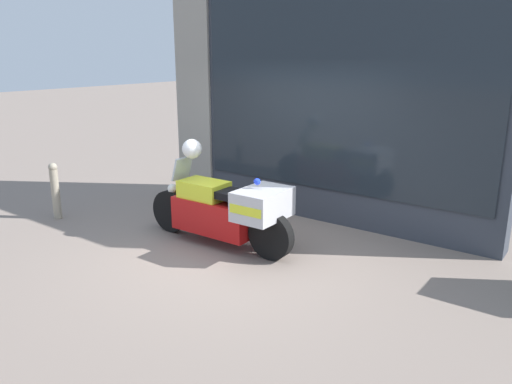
# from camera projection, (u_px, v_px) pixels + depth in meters

# --- Properties ---
(ground_plane) EXTENTS (60.00, 60.00, 0.00)m
(ground_plane) POSITION_uv_depth(u_px,v_px,m) (242.00, 253.00, 6.68)
(ground_plane) COLOR gray
(shop_building) EXTENTS (5.73, 0.55, 3.91)m
(shop_building) POSITION_uv_depth(u_px,v_px,m) (300.00, 94.00, 7.91)
(shop_building) COLOR #333842
(shop_building) RESTS_ON ground
(window_display) EXTENTS (4.50, 0.30, 2.06)m
(window_display) POSITION_uv_depth(u_px,v_px,m) (336.00, 190.00, 7.95)
(window_display) COLOR slate
(window_display) RESTS_ON ground
(paramedic_motorcycle) EXTENTS (2.43, 0.77, 1.17)m
(paramedic_motorcycle) POSITION_uv_depth(u_px,v_px,m) (227.00, 210.00, 6.78)
(paramedic_motorcycle) COLOR black
(paramedic_motorcycle) RESTS_ON ground
(white_helmet) EXTENTS (0.27, 0.27, 0.27)m
(white_helmet) POSITION_uv_depth(u_px,v_px,m) (192.00, 149.00, 6.92)
(white_helmet) COLOR white
(white_helmet) RESTS_ON paramedic_motorcycle
(street_bollard) EXTENTS (0.14, 0.14, 0.92)m
(street_bollard) POSITION_uv_depth(u_px,v_px,m) (55.00, 190.00, 7.97)
(street_bollard) COLOR gray
(street_bollard) RESTS_ON ground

